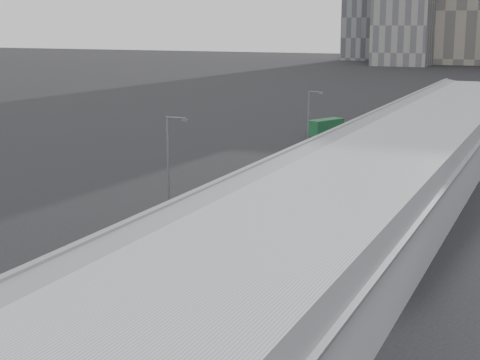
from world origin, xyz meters
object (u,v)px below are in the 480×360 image
Objects in this scene: bus_2 at (108,285)px; bus_3 at (215,219)px; suv at (366,119)px; street_lamp_near at (170,162)px; bus_4 at (279,188)px; bus_6 at (349,146)px; street_lamp_far at (310,117)px; shipping_container at (326,127)px; bus_5 at (316,168)px.

bus_3 is (-0.69, 16.18, 0.05)m from bus_2.
bus_2 is 2.34× the size of suv.
street_lamp_near reaches higher than bus_2.
suv is at bearing 96.79° from bus_4.
bus_6 is 34.05m from suv.
bus_4 is at bearing 57.65° from street_lamp_near.
bus_6 is 7.18m from street_lamp_far.
shipping_container is 1.12× the size of suv.
street_lamp_near is at bearing -63.21° from shipping_container.
bus_2 is 88.76m from suv.
bus_4 is at bearing -76.97° from street_lamp_far.
bus_6 is (-0.42, 14.67, 0.17)m from bus_5.
bus_5 is (0.53, 24.20, -0.14)m from bus_3.
shipping_container is at bearing -99.08° from suv.
bus_6 is at bearing 92.46° from bus_2.
suv is (-6.36, 33.44, -0.90)m from bus_6.
suv is at bearing 101.74° from bus_6.
street_lamp_far is at bearing 103.24° from bus_4.
bus_2 is 1.05× the size of bus_5.
street_lamp_near reaches higher than street_lamp_far.
bus_2 is 40.37m from bus_5.
shipping_container is (-8.57, 56.91, -0.41)m from bus_3.
suv is at bearing 101.23° from bus_5.
bus_2 reaches higher than bus_4.
bus_2 is 73.67m from shipping_container.
bus_6 is at bearing 80.81° from street_lamp_near.
bus_3 is at bearing -89.18° from bus_6.
street_lamp_near is (-5.81, -35.89, 3.67)m from bus_6.
street_lamp_far is 1.49× the size of suv.
suv is (-6.94, 88.48, -0.82)m from bus_2.
bus_2 is 0.95× the size of bus_6.
bus_3 is at bearing -27.59° from street_lamp_near.
bus_5 is (-0.07, 11.27, -0.07)m from bus_4.
street_lamp_far is at bearing 100.99° from bus_3.
bus_6 reaches higher than bus_5.
shipping_container is (-2.87, 53.93, -4.11)m from street_lamp_near.
street_lamp_near reaches higher than bus_3.
bus_3 is 1.44× the size of street_lamp_near.
bus_4 is 2.31× the size of suv.
bus_3 is 1.09× the size of bus_5.
shipping_container is 15.58m from suv.
street_lamp_near is 1.69× the size of suv.
bus_2 is 29.10m from bus_4.
street_lamp_near reaches higher than shipping_container.
bus_6 is at bearing -20.82° from street_lamp_far.
street_lamp_far is at bearing 90.35° from street_lamp_near.
bus_4 reaches higher than shipping_container.
bus_5 is 0.91× the size of bus_6.
street_lamp_near is at bearing 110.30° from bus_2.
bus_3 is 1.05× the size of bus_4.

